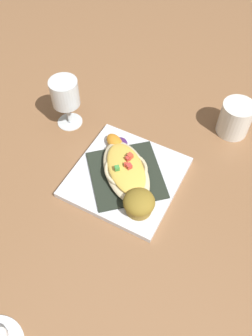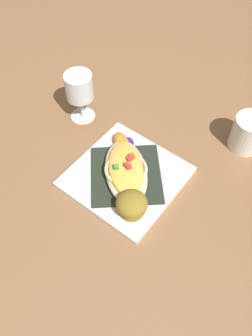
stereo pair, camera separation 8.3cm
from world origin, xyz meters
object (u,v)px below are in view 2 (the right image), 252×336
Objects in this scene: gratin_dish at (126,170)px; muffin at (132,205)px; square_plate at (126,177)px; orange_garnish at (122,142)px; stemmed_glass at (79,89)px; coffee_mug at (248,134)px.

gratin_dish is 0.10m from muffin.
square_plate is 1.17× the size of gratin_dish.
muffin is at bearing -125.89° from orange_garnish.
stemmed_glass is (-0.00, 0.16, 0.07)m from orange_garnish.
stemmed_glass is at bearing 90.81° from orange_garnish.
orange_garnish is (0.06, 0.08, 0.02)m from square_plate.
gratin_dish is (0.00, 0.00, 0.03)m from square_plate.
stemmed_glass reaches higher than muffin.
coffee_mug reaches higher than gratin_dish.
gratin_dish is 1.83× the size of coffee_mug.
stemmed_glass is (0.11, 0.32, 0.06)m from muffin.
square_plate is at bearing 54.77° from muffin.
square_plate is 3.41× the size of orange_garnish.
muffin reaches higher than square_plate.
orange_garnish is at bearing 139.69° from coffee_mug.
orange_garnish is 0.18m from stemmed_glass.
coffee_mug is (0.36, -0.05, 0.00)m from muffin.
square_plate is at bearing -126.56° from orange_garnish.
square_plate is at bearing -158.74° from gratin_dish.
gratin_dish is 2.91× the size of orange_garnish.
coffee_mug is at bearing -23.12° from square_plate.
coffee_mug is 0.45m from stemmed_glass.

